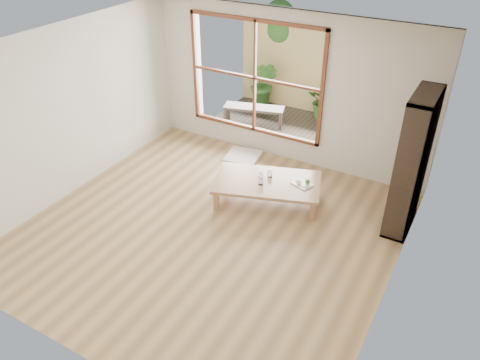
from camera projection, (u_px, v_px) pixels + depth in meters
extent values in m
plane|color=tan|center=(212.00, 229.00, 6.75)|extent=(5.00, 5.00, 0.00)
cube|color=#986D49|center=(267.00, 182.00, 7.20)|extent=(1.82, 1.38, 0.05)
cube|color=#986D49|center=(216.00, 200.00, 7.10)|extent=(0.10, 0.10, 0.30)
cube|color=#986D49|center=(227.00, 175.00, 7.72)|extent=(0.10, 0.10, 0.30)
cube|color=#986D49|center=(312.00, 211.00, 6.87)|extent=(0.10, 0.10, 0.30)
cube|color=#986D49|center=(315.00, 184.00, 7.49)|extent=(0.10, 0.10, 0.30)
cube|color=silver|center=(243.00, 157.00, 8.45)|extent=(0.66, 0.66, 0.08)
cube|color=#2D2219|center=(412.00, 164.00, 6.34)|extent=(0.32, 0.91, 2.02)
cylinder|color=silver|center=(261.00, 180.00, 7.07)|extent=(0.08, 0.08, 0.14)
cylinder|color=silver|center=(270.00, 175.00, 7.25)|extent=(0.07, 0.07, 0.09)
cylinder|color=silver|center=(270.00, 174.00, 7.28)|extent=(0.07, 0.07, 0.09)
cylinder|color=silver|center=(261.00, 175.00, 7.25)|extent=(0.06, 0.06, 0.08)
cube|color=white|center=(302.00, 184.00, 7.10)|extent=(0.35, 0.29, 0.02)
sphere|color=#377830|center=(308.00, 182.00, 7.07)|extent=(0.07, 0.07, 0.07)
cube|color=orange|center=(299.00, 184.00, 7.07)|extent=(0.06, 0.06, 0.03)
cube|color=beige|center=(298.00, 181.00, 7.14)|extent=(0.08, 0.07, 0.02)
cylinder|color=silver|center=(302.00, 186.00, 7.03)|extent=(0.16, 0.07, 0.01)
cube|color=#362E27|center=(280.00, 126.00, 9.62)|extent=(2.80, 2.00, 0.05)
cube|color=#2D2219|center=(254.00, 108.00, 9.47)|extent=(1.26, 0.68, 0.05)
cube|color=#2D2219|center=(225.00, 117.00, 9.57)|extent=(0.07, 0.07, 0.33)
cube|color=#2D2219|center=(229.00, 111.00, 9.79)|extent=(0.07, 0.07, 0.33)
cube|color=#2D2219|center=(280.00, 122.00, 9.35)|extent=(0.07, 0.07, 0.33)
cube|color=#2D2219|center=(282.00, 116.00, 9.58)|extent=(0.07, 0.07, 0.33)
cube|color=tan|center=(302.00, 70.00, 9.88)|extent=(2.80, 0.06, 1.80)
imported|color=#326324|center=(326.00, 101.00, 9.68)|extent=(0.85, 0.79, 0.80)
imported|color=#326324|center=(264.00, 85.00, 10.12)|extent=(0.59, 0.49, 1.05)
cylinder|color=#4C3D2D|center=(278.00, 65.00, 10.44)|extent=(0.14, 0.14, 1.60)
sphere|color=#326324|center=(285.00, 27.00, 9.94)|extent=(0.84, 0.84, 0.84)
sphere|color=#326324|center=(275.00, 34.00, 10.22)|extent=(0.70, 0.70, 0.70)
sphere|color=#326324|center=(279.00, 15.00, 9.77)|extent=(0.64, 0.64, 0.64)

